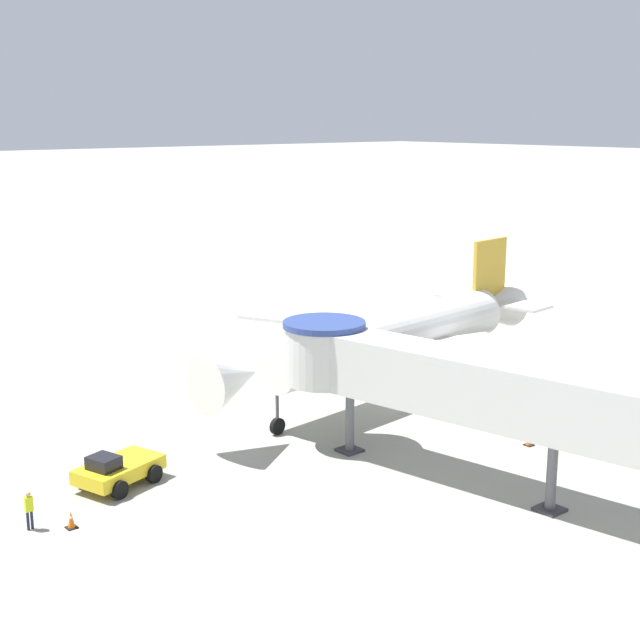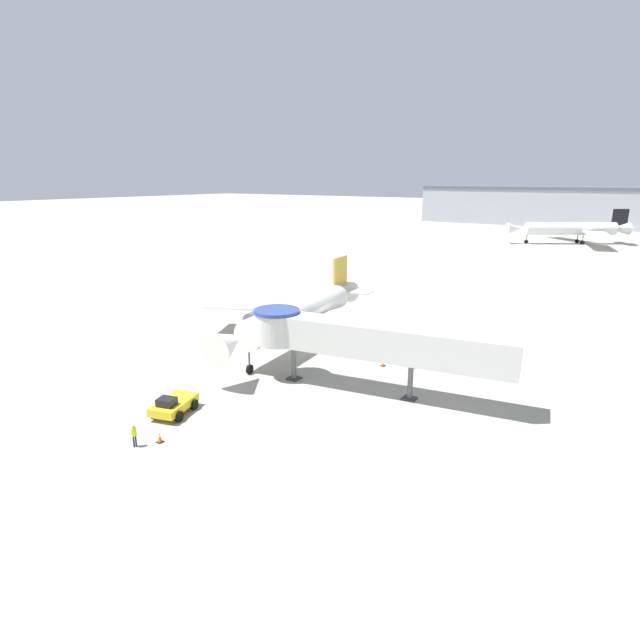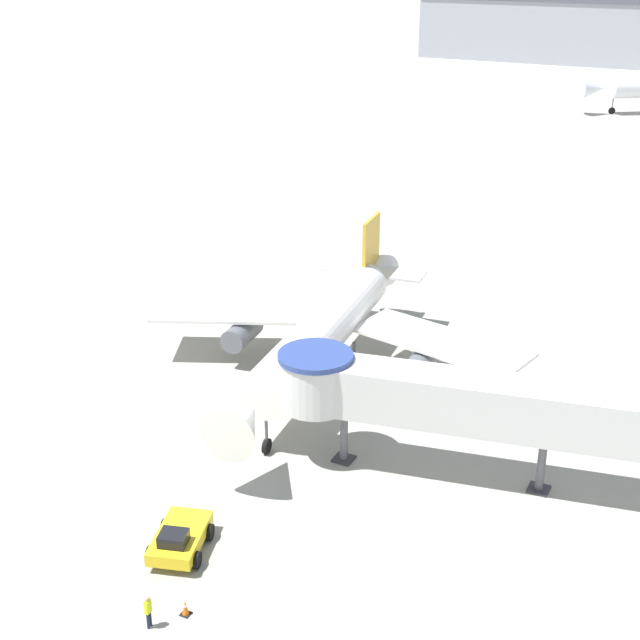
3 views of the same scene
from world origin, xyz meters
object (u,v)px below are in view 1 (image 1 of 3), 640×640
(main_airplane, at_px, (398,336))
(jet_bridge, at_px, (460,384))
(pushback_tug_yellow, at_px, (117,469))
(traffic_cone_apron_front, at_px, (71,520))
(ground_crew_marshaller, at_px, (29,508))
(traffic_cone_starboard_wing, at_px, (529,439))
(traffic_cone_near_nose, at_px, (144,462))

(main_airplane, bearing_deg, jet_bridge, -39.06)
(jet_bridge, xyz_separation_m, pushback_tug_yellow, (-9.58, -11.90, -3.93))
(traffic_cone_apron_front, distance_m, ground_crew_marshaller, 1.72)
(pushback_tug_yellow, bearing_deg, jet_bridge, 34.48)
(jet_bridge, xyz_separation_m, traffic_cone_starboard_wing, (-0.84, 6.38, -4.35))
(traffic_cone_starboard_wing, bearing_deg, pushback_tug_yellow, -115.54)
(main_airplane, distance_m, traffic_cone_starboard_wing, 10.96)
(jet_bridge, bearing_deg, traffic_cone_apron_front, -124.66)
(ground_crew_marshaller, bearing_deg, main_airplane, -170.96)
(main_airplane, xyz_separation_m, traffic_cone_starboard_wing, (10.43, -0.95, -3.23))
(traffic_cone_apron_front, xyz_separation_m, ground_crew_marshaller, (-0.93, -1.33, 0.59))
(main_airplane, bearing_deg, ground_crew_marshaller, -87.90)
(jet_bridge, bearing_deg, pushback_tug_yellow, -139.25)
(jet_bridge, distance_m, pushback_tug_yellow, 15.78)
(main_airplane, distance_m, traffic_cone_apron_front, 23.31)
(pushback_tug_yellow, distance_m, traffic_cone_starboard_wing, 20.27)
(pushback_tug_yellow, distance_m, traffic_cone_near_nose, 2.15)
(main_airplane, height_order, traffic_cone_starboard_wing, main_airplane)
(traffic_cone_apron_front, height_order, traffic_cone_near_nose, traffic_cone_near_nose)
(traffic_cone_apron_front, bearing_deg, main_airplane, 100.89)
(traffic_cone_near_nose, bearing_deg, traffic_cone_starboard_wing, 59.34)
(jet_bridge, xyz_separation_m, traffic_cone_near_nose, (-10.58, -10.05, -4.35))
(traffic_cone_starboard_wing, bearing_deg, traffic_cone_near_nose, -120.66)
(pushback_tug_yellow, height_order, traffic_cone_near_nose, pushback_tug_yellow)
(main_airplane, distance_m, ground_crew_marshaller, 24.39)
(traffic_cone_starboard_wing, bearing_deg, main_airplane, 174.82)
(traffic_cone_apron_front, relative_size, traffic_cone_near_nose, 0.99)
(pushback_tug_yellow, relative_size, traffic_cone_apron_front, 6.00)
(pushback_tug_yellow, bearing_deg, ground_crew_marshaller, -86.67)
(jet_bridge, distance_m, ground_crew_marshaller, 18.81)
(jet_bridge, relative_size, traffic_cone_starboard_wing, 31.01)
(jet_bridge, distance_m, traffic_cone_starboard_wing, 7.77)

